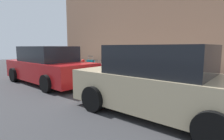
{
  "coord_description": "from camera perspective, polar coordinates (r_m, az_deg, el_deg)",
  "views": [
    {
      "loc": [
        -5.75,
        5.66,
        1.6
      ],
      "look_at": [
        -0.92,
        0.47,
        0.67
      ],
      "focal_mm": 28.39,
      "sensor_mm": 36.0,
      "label": 1
    }
  ],
  "objects": [
    {
      "name": "ground_plane",
      "position": [
        8.22,
        -2.47,
        -3.78
      ],
      "size": [
        40.0,
        40.0,
        0.0
      ],
      "primitive_type": "plane",
      "color": "#333335"
    },
    {
      "name": "sidewalk_curb",
      "position": [
        10.1,
        7.69,
        -1.34
      ],
      "size": [
        18.0,
        5.0,
        0.14
      ],
      "primitive_type": "cube",
      "color": "gray",
      "rests_on": "ground_plane"
    },
    {
      "name": "building_facade_sidewalk_side",
      "position": [
        14.65,
        19.92,
        20.47
      ],
      "size": [
        24.0,
        3.0,
        10.02
      ],
      "primitive_type": "cube",
      "color": "#936B51",
      "rests_on": "ground_plane"
    },
    {
      "name": "suitcase_olive_0",
      "position": [
        6.71,
        22.27,
        -3.25
      ],
      "size": [
        0.38,
        0.26,
        0.89
      ],
      "color": "#59601E",
      "rests_on": "sidewalk_curb"
    },
    {
      "name": "suitcase_red_1",
      "position": [
        6.94,
        19.13,
        -2.61
      ],
      "size": [
        0.38,
        0.25,
        0.89
      ],
      "color": "red",
      "rests_on": "sidewalk_curb"
    },
    {
      "name": "suitcase_silver_2",
      "position": [
        7.09,
        15.31,
        -2.52
      ],
      "size": [
        0.48,
        0.26,
        0.83
      ],
      "color": "#9EA0A8",
      "rests_on": "sidewalk_curb"
    },
    {
      "name": "suitcase_teal_3",
      "position": [
        7.38,
        11.95,
        -1.76
      ],
      "size": [
        0.44,
        0.26,
        0.66
      ],
      "color": "#0F606B",
      "rests_on": "sidewalk_curb"
    },
    {
      "name": "suitcase_black_4",
      "position": [
        7.56,
        8.01,
        -0.87
      ],
      "size": [
        0.5,
        0.2,
        0.81
      ],
      "color": "black",
      "rests_on": "sidewalk_curb"
    },
    {
      "name": "suitcase_navy_5",
      "position": [
        7.92,
        5.21,
        -0.38
      ],
      "size": [
        0.42,
        0.27,
        0.83
      ],
      "color": "navy",
      "rests_on": "sidewalk_curb"
    },
    {
      "name": "suitcase_maroon_6",
      "position": [
        8.2,
        2.14,
        -0.94
      ],
      "size": [
        0.45,
        0.29,
        0.81
      ],
      "color": "maroon",
      "rests_on": "sidewalk_curb"
    },
    {
      "name": "suitcase_olive_7",
      "position": [
        8.53,
        -0.55,
        -0.54
      ],
      "size": [
        0.47,
        0.22,
        0.75
      ],
      "color": "#59601E",
      "rests_on": "sidewalk_curb"
    },
    {
      "name": "suitcase_red_8",
      "position": [
        8.92,
        -2.93,
        -0.08
      ],
      "size": [
        0.48,
        0.29,
        0.82
      ],
      "color": "red",
      "rests_on": "sidewalk_curb"
    },
    {
      "name": "suitcase_silver_9",
      "position": [
        9.26,
        -5.12,
        0.18
      ],
      "size": [
        0.39,
        0.21,
        0.8
      ],
      "color": "#9EA0A8",
      "rests_on": "sidewalk_curb"
    },
    {
      "name": "suitcase_teal_10",
      "position": [
        9.66,
        -6.87,
        0.99
      ],
      "size": [
        0.49,
        0.26,
        0.99
      ],
      "color": "#0F606B",
      "rests_on": "sidewalk_curb"
    },
    {
      "name": "fire_hydrant",
      "position": [
        10.19,
        -9.3,
        1.37
      ],
      "size": [
        0.39,
        0.21,
        0.77
      ],
      "color": "red",
      "rests_on": "sidewalk_curb"
    },
    {
      "name": "bollard_post",
      "position": [
        10.71,
        -12.44,
        1.98
      ],
      "size": [
        0.12,
        0.12,
        0.95
      ],
      "primitive_type": "cylinder",
      "color": "#333338",
      "rests_on": "sidewalk_curb"
    },
    {
      "name": "parked_car_beige_0",
      "position": [
        4.34,
        14.94,
        -3.88
      ],
      "size": [
        4.35,
        2.17,
        1.64
      ],
      "color": "tan",
      "rests_on": "ground_plane"
    },
    {
      "name": "parked_car_red_1",
      "position": [
        8.32,
        -19.87,
        1.21
      ],
      "size": [
        4.84,
        2.12,
        1.63
      ],
      "color": "#AD1619",
      "rests_on": "ground_plane"
    }
  ]
}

